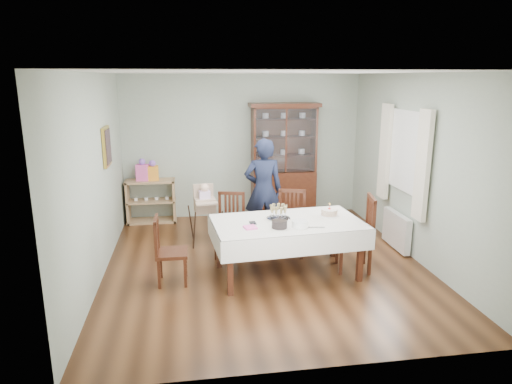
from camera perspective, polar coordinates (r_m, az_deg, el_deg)
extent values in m
plane|color=#593319|center=(6.72, 1.05, -8.94)|extent=(5.00, 5.00, 0.00)
plane|color=#9EAA99|center=(8.75, -1.67, 5.71)|extent=(4.50, 0.00, 4.50)
plane|color=#9EAA99|center=(6.34, -19.36, 1.63)|extent=(0.00, 5.00, 5.00)
plane|color=#9EAA99|center=(7.05, 19.47, 2.82)|extent=(0.00, 5.00, 5.00)
plane|color=white|center=(6.18, 1.17, 14.73)|extent=(5.00, 5.00, 0.00)
cube|color=#422010|center=(6.16, 3.94, -4.02)|extent=(1.98, 1.20, 0.06)
cube|color=silver|center=(6.15, 3.95, -3.71)|extent=(2.09, 1.31, 0.01)
cube|color=#422010|center=(8.82, 3.40, -0.21)|extent=(1.20, 0.45, 0.90)
cube|color=white|center=(8.44, 3.78, 6.39)|extent=(1.12, 0.01, 1.16)
cube|color=#422010|center=(8.56, 3.57, 10.82)|extent=(1.30, 0.48, 0.07)
cube|color=tan|center=(8.80, -12.83, -3.49)|extent=(0.90, 0.38, 0.04)
cube|color=tan|center=(8.70, -12.97, -1.11)|extent=(0.90, 0.38, 0.03)
cube|color=tan|center=(8.61, -13.10, 1.33)|extent=(0.90, 0.38, 0.04)
cube|color=tan|center=(8.74, -15.71, -1.20)|extent=(0.04, 0.38, 0.80)
cube|color=tan|center=(8.67, -10.20, -1.01)|extent=(0.04, 0.38, 0.80)
cube|color=gold|center=(7.06, -18.18, 5.42)|extent=(0.04, 0.48, 0.58)
cube|color=white|center=(7.26, 18.29, 4.84)|extent=(0.04, 1.02, 1.22)
cube|color=silver|center=(6.71, 20.12, 3.10)|extent=(0.07, 0.30, 1.55)
cube|color=silver|center=(7.80, 15.81, 4.88)|extent=(0.07, 0.30, 1.55)
cube|color=white|center=(7.53, 17.15, -4.58)|extent=(0.10, 0.80, 0.55)
cube|color=#422010|center=(6.87, -3.33, -4.55)|extent=(0.53, 0.53, 0.05)
cube|color=#422010|center=(6.97, -3.07, -2.01)|extent=(0.40, 0.15, 0.50)
cube|color=#422010|center=(6.95, 4.38, -4.29)|extent=(0.54, 0.54, 0.05)
cube|color=#422010|center=(7.06, 4.52, -1.72)|extent=(0.41, 0.16, 0.51)
cube|color=#422010|center=(6.09, -10.46, -7.51)|extent=(0.41, 0.41, 0.05)
cube|color=#422010|center=(6.02, -12.32, -5.36)|extent=(0.04, 0.39, 0.48)
cube|color=#422010|center=(6.53, 12.14, -5.42)|extent=(0.56, 0.56, 0.05)
cube|color=#422010|center=(6.48, 14.15, -2.98)|extent=(0.13, 0.45, 0.56)
imported|color=black|center=(7.39, 0.93, 0.19)|extent=(0.64, 0.43, 1.71)
cube|color=tan|center=(7.41, -6.41, -1.64)|extent=(0.36, 0.32, 0.23)
cube|color=tan|center=(7.36, -6.45, -0.21)|extent=(0.33, 0.09, 0.27)
cube|color=tan|center=(7.39, -6.43, -1.07)|extent=(0.36, 0.19, 0.03)
cube|color=silver|center=(7.37, -6.44, -0.50)|extent=(0.19, 0.15, 0.17)
sphere|color=beige|center=(7.34, -6.47, 0.51)|extent=(0.14, 0.14, 0.14)
cylinder|color=silver|center=(6.23, 2.82, -3.35)|extent=(0.32, 0.32, 0.01)
torus|color=silver|center=(6.23, 2.82, -3.27)|extent=(0.33, 0.33, 0.01)
cylinder|color=white|center=(6.44, 9.14, -2.90)|extent=(0.26, 0.26, 0.01)
cylinder|color=brown|center=(6.43, 9.15, -2.50)|extent=(0.23, 0.23, 0.08)
cylinder|color=silver|center=(6.42, 9.17, -2.14)|extent=(0.23, 0.23, 0.01)
cylinder|color=#F24C4C|center=(6.41, 9.18, -1.80)|extent=(0.01, 0.01, 0.06)
sphere|color=yellow|center=(6.40, 9.19, -1.49)|extent=(0.02, 0.02, 0.02)
cylinder|color=black|center=(5.87, 2.95, -4.04)|extent=(0.23, 0.23, 0.10)
cylinder|color=white|center=(5.91, 5.52, -3.99)|extent=(0.24, 0.24, 0.09)
cube|color=#FF5DB7|center=(5.85, -0.72, -4.44)|extent=(0.18, 0.18, 0.02)
cube|color=silver|center=(5.92, 7.30, -4.40)|extent=(0.27, 0.07, 0.01)
cube|color=#FF5DB7|center=(8.56, -13.99, 2.38)|extent=(0.24, 0.17, 0.30)
sphere|color=#E533B2|center=(8.53, -14.07, 3.69)|extent=(0.12, 0.12, 0.12)
cube|color=orange|center=(8.55, -12.77, 2.31)|extent=(0.21, 0.15, 0.26)
sphere|color=#E533B2|center=(8.52, -12.83, 3.51)|extent=(0.12, 0.12, 0.12)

